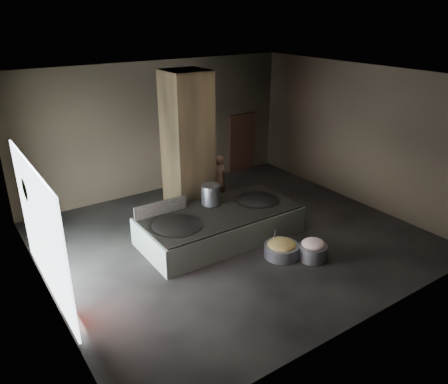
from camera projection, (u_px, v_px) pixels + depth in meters
floor at (232, 239)px, 12.51m from camera, size 10.00×9.00×0.10m
ceiling at (234, 75)px, 10.73m from camera, size 10.00×9.00×0.10m
back_wall at (157, 128)px, 15.09m from camera, size 10.00×0.10×4.50m
front_wall at (373, 229)px, 8.15m from camera, size 10.00×0.10×4.50m
left_wall at (33, 208)px, 9.01m from camera, size 0.10×9.00×4.50m
right_wall at (359, 135)px, 14.23m from camera, size 0.10×9.00×4.50m
pillar at (188, 148)px, 12.91m from camera, size 1.20×1.20×4.50m
hearth_platform at (220, 225)px, 12.35m from camera, size 4.50×2.17×0.78m
platform_cap at (220, 212)px, 12.19m from camera, size 4.39×2.11×0.03m
wok_left at (175, 228)px, 11.43m from camera, size 1.41×1.41×0.39m
wok_left_rim at (175, 226)px, 11.40m from camera, size 1.44×1.44×0.05m
wok_right at (257, 202)px, 12.95m from camera, size 1.32×1.32×0.37m
wok_right_rim at (257, 200)px, 12.92m from camera, size 1.35×1.35×0.05m
stock_pot at (211, 195)px, 12.51m from camera, size 0.55×0.55×0.58m
splash_guard at (161, 208)px, 11.93m from camera, size 1.56×0.07×0.39m
cook at (219, 179)px, 14.53m from camera, size 0.60×0.39×1.64m
veg_basin at (282, 251)px, 11.50m from camera, size 1.06×1.06×0.34m
veg_fill at (282, 245)px, 11.43m from camera, size 0.76×0.76×0.23m
ladle at (274, 237)px, 11.39m from camera, size 0.23×0.32×0.66m
meat_basin at (313, 252)px, 11.36m from camera, size 0.78×0.78×0.40m
meat_fill at (314, 244)px, 11.27m from camera, size 0.60×0.60×0.23m
doorway_near at (190, 154)px, 16.08m from camera, size 1.18×0.08×2.38m
doorway_near_glow at (188, 157)px, 15.98m from camera, size 0.83×0.04×1.97m
doorway_far at (242, 144)px, 17.32m from camera, size 1.18×0.08×2.38m
doorway_far_glow at (235, 145)px, 17.30m from camera, size 0.78×0.04×1.84m
left_opening at (41, 231)px, 9.46m from camera, size 0.04×4.20×3.10m
pavilion_sliver at (67, 288)px, 8.80m from camera, size 0.05×0.90×1.70m
tree_silhouette at (30, 189)px, 10.12m from camera, size 0.28×1.10×1.10m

